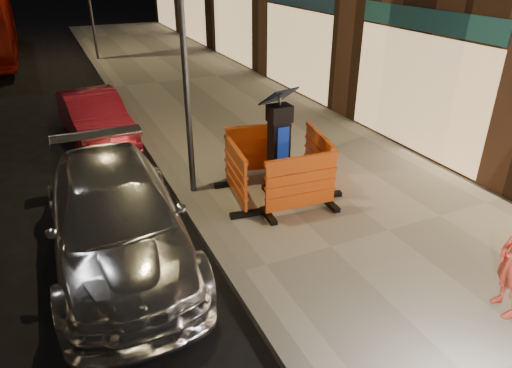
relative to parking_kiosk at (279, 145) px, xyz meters
name	(u,v)px	position (x,y,z in m)	size (l,w,h in m)	color
ground_plane	(237,281)	(-1.86, -2.21, -1.20)	(120.00, 120.00, 0.00)	black
sidewalk	(388,234)	(1.14, -2.21, -1.13)	(6.00, 60.00, 0.15)	gray
kerb	(236,277)	(-1.86, -2.21, -1.13)	(0.30, 60.00, 0.15)	slate
parking_kiosk	(279,145)	(0.00, 0.00, 0.00)	(0.66, 0.66, 2.10)	black
barrier_front	(301,185)	(0.00, -0.95, -0.47)	(1.51, 0.62, 1.17)	#F75B18
barrier_back	(259,150)	(0.00, 0.95, -0.47)	(1.51, 0.62, 1.17)	#F75B18
barrier_kerbside	(236,174)	(-0.95, 0.00, -0.47)	(1.51, 0.62, 1.17)	#F75B18
barrier_bldgside	(318,158)	(0.95, 0.00, -0.47)	(1.51, 0.62, 1.17)	#F75B18
car_silver	(123,256)	(-3.40, -0.79, -1.20)	(2.11, 5.18, 1.50)	silver
car_red	(99,140)	(-3.03, 5.08, -1.20)	(1.40, 4.03, 1.33)	maroon
street_lamp_mid	(183,46)	(-1.61, 0.79, 1.95)	(0.12, 0.12, 6.00)	#3F3F44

